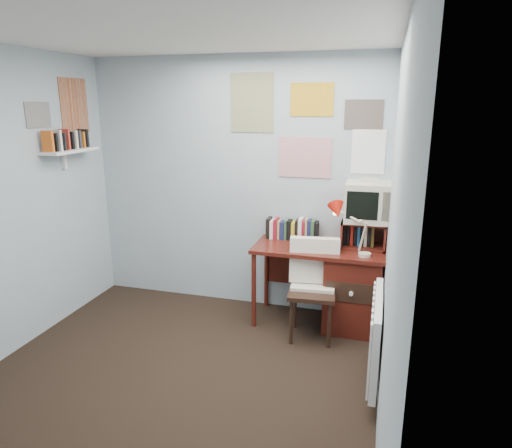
% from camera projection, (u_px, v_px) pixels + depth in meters
% --- Properties ---
extents(ground, '(3.50, 3.50, 0.00)m').
position_uv_depth(ground, '(161.00, 398.00, 3.27)').
color(ground, black).
rests_on(ground, ground).
extents(back_wall, '(3.00, 0.02, 2.50)m').
position_uv_depth(back_wall, '(235.00, 185.00, 4.58)').
color(back_wall, '#A7B7BF').
rests_on(back_wall, ground).
extents(right_wall, '(0.02, 3.50, 2.50)m').
position_uv_depth(right_wall, '(391.00, 251.00, 2.56)').
color(right_wall, '#A7B7BF').
rests_on(right_wall, ground).
extents(ceiling, '(3.00, 3.50, 0.02)m').
position_uv_depth(ceiling, '(137.00, 23.00, 2.63)').
color(ceiling, white).
rests_on(ceiling, back_wall).
extents(desk, '(1.20, 0.55, 0.76)m').
position_uv_depth(desk, '(347.00, 286.00, 4.24)').
color(desk, '#521A12').
rests_on(desk, ground).
extents(desk_chair, '(0.48, 0.46, 0.86)m').
position_uv_depth(desk_chair, '(312.00, 293.00, 4.02)').
color(desk_chair, black).
rests_on(desk_chair, ground).
extents(desk_lamp, '(0.30, 0.26, 0.39)m').
position_uv_depth(desk_lamp, '(366.00, 235.00, 3.91)').
color(desk_lamp, red).
rests_on(desk_lamp, desk).
extents(tv_riser, '(0.40, 0.30, 0.25)m').
position_uv_depth(tv_riser, '(364.00, 234.00, 4.18)').
color(tv_riser, '#521A12').
rests_on(tv_riser, desk).
extents(crt_tv, '(0.42, 0.39, 0.39)m').
position_uv_depth(crt_tv, '(368.00, 200.00, 4.11)').
color(crt_tv, beige).
rests_on(crt_tv, tv_riser).
extents(book_row, '(0.60, 0.14, 0.22)m').
position_uv_depth(book_row, '(297.00, 229.00, 4.42)').
color(book_row, '#521A12').
rests_on(book_row, desk).
extents(radiator, '(0.09, 0.80, 0.60)m').
position_uv_depth(radiator, '(376.00, 337.00, 3.29)').
color(radiator, white).
rests_on(radiator, right_wall).
extents(wall_shelf, '(0.20, 0.62, 0.24)m').
position_uv_depth(wall_shelf, '(70.00, 151.00, 4.24)').
color(wall_shelf, white).
rests_on(wall_shelf, left_wall).
extents(posters_back, '(1.20, 0.01, 0.90)m').
position_uv_depth(posters_back, '(306.00, 125.00, 4.23)').
color(posters_back, white).
rests_on(posters_back, back_wall).
extents(posters_left, '(0.01, 0.70, 0.60)m').
position_uv_depth(posters_left, '(57.00, 109.00, 4.17)').
color(posters_left, white).
rests_on(posters_left, left_wall).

